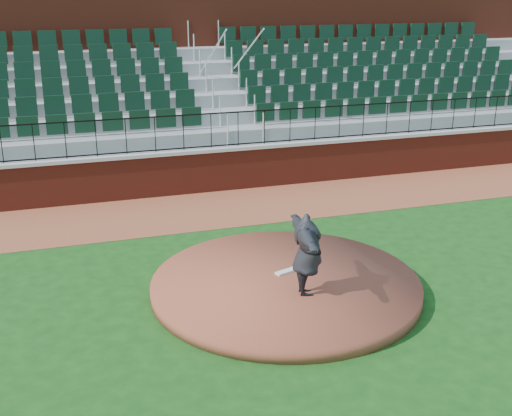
% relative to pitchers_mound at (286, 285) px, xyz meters
% --- Properties ---
extents(ground, '(90.00, 90.00, 0.00)m').
position_rel_pitchers_mound_xyz_m(ground, '(-0.16, -0.07, -0.12)').
color(ground, '#134112').
rests_on(ground, ground).
extents(warning_track, '(34.00, 3.20, 0.01)m').
position_rel_pitchers_mound_xyz_m(warning_track, '(-0.16, 5.33, -0.12)').
color(warning_track, brown).
rests_on(warning_track, ground).
extents(field_wall, '(34.00, 0.35, 1.20)m').
position_rel_pitchers_mound_xyz_m(field_wall, '(-0.16, 6.93, 0.47)').
color(field_wall, maroon).
rests_on(field_wall, ground).
extents(wall_cap, '(34.00, 0.45, 0.10)m').
position_rel_pitchers_mound_xyz_m(wall_cap, '(-0.16, 6.93, 1.12)').
color(wall_cap, '#B7B7B7').
rests_on(wall_cap, field_wall).
extents(wall_railing, '(34.00, 0.05, 1.00)m').
position_rel_pitchers_mound_xyz_m(wall_railing, '(-0.16, 6.93, 1.67)').
color(wall_railing, black).
rests_on(wall_railing, wall_cap).
extents(seating_stands, '(34.00, 5.10, 4.60)m').
position_rel_pitchers_mound_xyz_m(seating_stands, '(-0.16, 9.65, 2.18)').
color(seating_stands, gray).
rests_on(seating_stands, ground).
extents(concourse_wall, '(34.00, 0.50, 5.50)m').
position_rel_pitchers_mound_xyz_m(concourse_wall, '(-0.16, 12.45, 2.62)').
color(concourse_wall, maroon).
rests_on(concourse_wall, ground).
extents(pitchers_mound, '(5.33, 5.33, 0.25)m').
position_rel_pitchers_mound_xyz_m(pitchers_mound, '(0.00, 0.00, 0.00)').
color(pitchers_mound, brown).
rests_on(pitchers_mound, ground).
extents(pitching_rubber, '(0.62, 0.33, 0.04)m').
position_rel_pitchers_mound_xyz_m(pitching_rubber, '(0.19, 0.34, 0.14)').
color(pitching_rubber, white).
rests_on(pitching_rubber, pitchers_mound).
extents(pitcher, '(0.87, 2.05, 1.61)m').
position_rel_pitchers_mound_xyz_m(pitcher, '(0.16, -0.70, 0.93)').
color(pitcher, black).
rests_on(pitcher, pitchers_mound).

